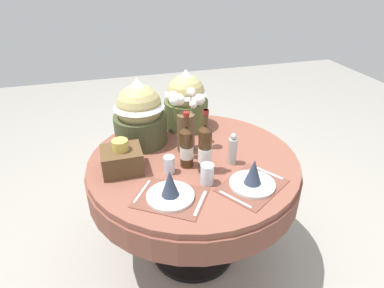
{
  "coord_description": "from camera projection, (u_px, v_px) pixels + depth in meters",
  "views": [
    {
      "loc": [
        -0.47,
        -1.59,
        1.82
      ],
      "look_at": [
        0.0,
        0.03,
        0.85
      ],
      "focal_mm": 30.77,
      "sensor_mm": 36.0,
      "label": 1
    }
  ],
  "objects": [
    {
      "name": "ground",
      "position": [
        193.0,
        249.0,
        2.34
      ],
      "size": [
        8.0,
        8.0,
        0.0
      ],
      "primitive_type": "plane",
      "color": "#9E998E"
    },
    {
      "name": "dining_table",
      "position": [
        193.0,
        175.0,
        2.02
      ],
      "size": [
        1.27,
        1.27,
        0.77
      ],
      "color": "brown",
      "rests_on": "ground"
    },
    {
      "name": "place_setting_left",
      "position": [
        170.0,
        190.0,
        1.62
      ],
      "size": [
        0.43,
        0.4,
        0.16
      ],
      "color": "brown",
      "rests_on": "dining_table"
    },
    {
      "name": "place_setting_right",
      "position": [
        253.0,
        178.0,
        1.7
      ],
      "size": [
        0.43,
        0.4,
        0.16
      ],
      "color": "brown",
      "rests_on": "dining_table"
    },
    {
      "name": "flower_vase",
      "position": [
        185.0,
        122.0,
        1.96
      ],
      "size": [
        0.23,
        0.21,
        0.39
      ],
      "color": "brown",
      "rests_on": "dining_table"
    },
    {
      "name": "wine_bottle_left",
      "position": [
        205.0,
        149.0,
        1.77
      ],
      "size": [
        0.07,
        0.07,
        0.37
      ],
      "color": "#422814",
      "rests_on": "dining_table"
    },
    {
      "name": "wine_bottle_rear",
      "position": [
        187.0,
        146.0,
        1.83
      ],
      "size": [
        0.08,
        0.08,
        0.34
      ],
      "color": "#422814",
      "rests_on": "dining_table"
    },
    {
      "name": "tumbler_near_left",
      "position": [
        169.0,
        165.0,
        1.81
      ],
      "size": [
        0.06,
        0.06,
        0.1
      ],
      "primitive_type": "cylinder",
      "color": "silver",
      "rests_on": "dining_table"
    },
    {
      "name": "tumbler_near_right",
      "position": [
        208.0,
        174.0,
        1.72
      ],
      "size": [
        0.07,
        0.07,
        0.11
      ],
      "primitive_type": "cylinder",
      "color": "silver",
      "rests_on": "dining_table"
    },
    {
      "name": "pepper_mill",
      "position": [
        233.0,
        150.0,
        1.87
      ],
      "size": [
        0.05,
        0.05,
        0.19
      ],
      "color": "#B7B2AD",
      "rests_on": "dining_table"
    },
    {
      "name": "gift_tub_back_left",
      "position": [
        139.0,
        110.0,
        2.03
      ],
      "size": [
        0.33,
        0.33,
        0.43
      ],
      "color": "#474C2D",
      "rests_on": "dining_table"
    },
    {
      "name": "gift_tub_back_centre",
      "position": [
        186.0,
        98.0,
        2.23
      ],
      "size": [
        0.3,
        0.3,
        0.41
      ],
      "color": "#566033",
      "rests_on": "dining_table"
    },
    {
      "name": "woven_basket_side_left",
      "position": [
        122.0,
        159.0,
        1.82
      ],
      "size": [
        0.22,
        0.19,
        0.19
      ],
      "color": "brown",
      "rests_on": "dining_table"
    }
  ]
}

